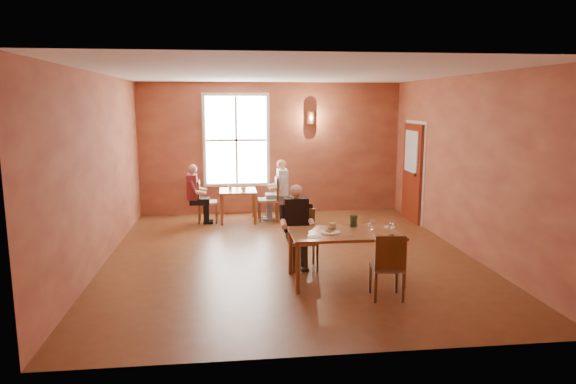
{
  "coord_description": "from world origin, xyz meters",
  "views": [
    {
      "loc": [
        -1.0,
        -8.28,
        2.54
      ],
      "look_at": [
        0.0,
        0.2,
        1.05
      ],
      "focal_mm": 32.0,
      "sensor_mm": 36.0,
      "label": 1
    }
  ],
  "objects": [
    {
      "name": "cup_b",
      "position": [
        -0.96,
        2.78,
        0.73
      ],
      "size": [
        0.13,
        0.13,
        0.09
      ],
      "primitive_type": "imported",
      "rotation": [
        0.0,
        0.0,
        0.36
      ],
      "color": "silver",
      "rests_on": "second_table"
    },
    {
      "name": "knife",
      "position": [
        0.6,
        -1.62,
        0.73
      ],
      "size": [
        0.18,
        0.04,
        0.0
      ],
      "primitive_type": "cube",
      "rotation": [
        0.0,
        0.0,
        0.17
      ],
      "color": "white",
      "rests_on": "main_table"
    },
    {
      "name": "sunglasses",
      "position": [
        1.2,
        -1.66,
        0.74
      ],
      "size": [
        0.11,
        0.11,
        0.01
      ],
      "primitive_type": "cube",
      "rotation": [
        0.0,
        0.0,
        0.75
      ],
      "color": "black",
      "rests_on": "main_table"
    },
    {
      "name": "goblet_a",
      "position": [
        1.06,
        -1.24,
        0.82
      ],
      "size": [
        0.09,
        0.09,
        0.18
      ],
      "primitive_type": null,
      "rotation": [
        0.0,
        0.0,
        0.24
      ],
      "color": "white",
      "rests_on": "main_table"
    },
    {
      "name": "napkin",
      "position": [
        0.15,
        -1.57,
        0.73
      ],
      "size": [
        0.18,
        0.18,
        0.01
      ],
      "primitive_type": "cube",
      "rotation": [
        0.0,
        0.0,
        0.13
      ],
      "color": "white",
      "rests_on": "main_table"
    },
    {
      "name": "sandwich",
      "position": [
        0.46,
        -1.27,
        0.78
      ],
      "size": [
        0.1,
        0.1,
        0.1
      ],
      "primitive_type": "cube",
      "rotation": [
        0.0,
        0.0,
        0.25
      ],
      "color": "#DDAE6B",
      "rests_on": "main_table"
    },
    {
      "name": "main_table",
      "position": [
        0.64,
        -1.36,
        0.36
      ],
      "size": [
        1.56,
        0.88,
        0.73
      ],
      "primitive_type": null,
      "color": "brown",
      "rests_on": "ground"
    },
    {
      "name": "door",
      "position": [
        2.94,
        2.3,
        1.05
      ],
      "size": [
        0.12,
        1.04,
        2.1
      ],
      "primitive_type": "cube",
      "color": "maroon",
      "rests_on": "ground"
    },
    {
      "name": "second_table",
      "position": [
        -0.8,
        2.64,
        0.34
      ],
      "size": [
        0.78,
        0.78,
        0.69
      ],
      "primitive_type": null,
      "color": "brown",
      "rests_on": "ground"
    },
    {
      "name": "goblet_b",
      "position": [
        1.25,
        -1.51,
        0.81
      ],
      "size": [
        0.09,
        0.09,
        0.17
      ],
      "primitive_type": null,
      "rotation": [
        0.0,
        0.0,
        0.32
      ],
      "color": "white",
      "rests_on": "main_table"
    },
    {
      "name": "menu_stand",
      "position": [
        0.83,
        -1.06,
        0.82
      ],
      "size": [
        0.12,
        0.08,
        0.17
      ],
      "primitive_type": "cube",
      "rotation": [
        0.0,
        0.0,
        0.35
      ],
      "color": "#27462F",
      "rests_on": "main_table"
    },
    {
      "name": "diner_maroon",
      "position": [
        -1.48,
        2.64,
        0.61
      ],
      "size": [
        0.49,
        0.49,
        1.22
      ],
      "primitive_type": null,
      "rotation": [
        0.0,
        0.0,
        -1.57
      ],
      "color": "maroon",
      "rests_on": "ground"
    },
    {
      "name": "diner_white",
      "position": [
        -0.12,
        2.64,
        0.64
      ],
      "size": [
        0.51,
        0.51,
        1.28
      ],
      "primitive_type": null,
      "rotation": [
        0.0,
        0.0,
        1.57
      ],
      "color": "silver",
      "rests_on": "ground"
    },
    {
      "name": "window",
      "position": [
        -0.8,
        3.45,
        1.7
      ],
      "size": [
        1.36,
        0.1,
        1.96
      ],
      "primitive_type": "cube",
      "color": "white",
      "rests_on": "wall_back"
    },
    {
      "name": "goblet_c",
      "position": [
        0.94,
        -1.56,
        0.82
      ],
      "size": [
        0.09,
        0.09,
        0.18
      ],
      "primitive_type": null,
      "rotation": [
        0.0,
        0.0,
        -0.39
      ],
      "color": "white",
      "rests_on": "main_table"
    },
    {
      "name": "wall_left",
      "position": [
        -3.0,
        0.0,
        1.5
      ],
      "size": [
        0.04,
        7.0,
        3.0
      ],
      "primitive_type": "cube",
      "color": "brown",
      "rests_on": "ground"
    },
    {
      "name": "chair_empty",
      "position": [
        1.04,
        -2.04,
        0.44
      ],
      "size": [
        0.42,
        0.42,
        0.89
      ],
      "primitive_type": null,
      "rotation": [
        0.0,
        0.0,
        -0.09
      ],
      "color": "#3D1F12",
      "rests_on": "ground"
    },
    {
      "name": "wall_sconce",
      "position": [
        0.9,
        3.4,
        2.2
      ],
      "size": [
        0.16,
        0.16,
        0.28
      ],
      "primitive_type": "cylinder",
      "color": "brown",
      "rests_on": "wall_back"
    },
    {
      "name": "wall_front",
      "position": [
        0.0,
        -3.5,
        1.5
      ],
      "size": [
        6.0,
        0.04,
        3.0
      ],
      "primitive_type": "cube",
      "color": "brown",
      "rests_on": "ground"
    },
    {
      "name": "ground",
      "position": [
        0.0,
        0.0,
        0.0
      ],
      "size": [
        6.0,
        7.0,
        0.01
      ],
      "primitive_type": "cube",
      "color": "brown",
      "rests_on": "ground"
    },
    {
      "name": "ceiling",
      "position": [
        0.0,
        0.0,
        3.0
      ],
      "size": [
        6.0,
        7.0,
        0.04
      ],
      "primitive_type": "cube",
      "color": "white",
      "rests_on": "wall_back"
    },
    {
      "name": "chair_diner_maroon",
      "position": [
        -1.45,
        2.64,
        0.45
      ],
      "size": [
        0.4,
        0.4,
        0.9
      ],
      "primitive_type": null,
      "rotation": [
        0.0,
        0.0,
        -1.57
      ],
      "color": "#4D2E16",
      "rests_on": "ground"
    },
    {
      "name": "wall_back",
      "position": [
        0.0,
        3.5,
        1.5
      ],
      "size": [
        6.0,
        0.04,
        3.0
      ],
      "primitive_type": "cube",
      "color": "brown",
      "rests_on": "ground"
    },
    {
      "name": "cup_a",
      "position": [
        -0.68,
        2.5,
        0.73
      ],
      "size": [
        0.12,
        0.12,
        0.09
      ],
      "primitive_type": "imported",
      "rotation": [
        0.0,
        0.0,
        -0.12
      ],
      "color": "white",
      "rests_on": "second_table"
    },
    {
      "name": "plate_food",
      "position": [
        0.41,
        -1.39,
        0.75
      ],
      "size": [
        0.32,
        0.32,
        0.04
      ],
      "primitive_type": "cylinder",
      "rotation": [
        0.0,
        0.0,
        0.17
      ],
      "color": "white",
      "rests_on": "main_table"
    },
    {
      "name": "diner_main",
      "position": [
        0.14,
        -0.74,
        0.62
      ],
      "size": [
        0.5,
        0.5,
        1.24
      ],
      "primitive_type": null,
      "rotation": [
        0.0,
        0.0,
        3.14
      ],
      "color": "black",
      "rests_on": "ground"
    },
    {
      "name": "chair_diner_main",
      "position": [
        0.14,
        -0.71,
        0.45
      ],
      "size": [
        0.4,
        0.4,
        0.91
      ],
      "primitive_type": null,
      "rotation": [
        0.0,
        0.0,
        3.14
      ],
      "color": "#5E3515",
      "rests_on": "ground"
    },
    {
      "name": "wall_right",
      "position": [
        3.0,
        0.0,
        1.5
      ],
      "size": [
        0.04,
        7.0,
        3.0
      ],
      "primitive_type": "cube",
      "color": "brown",
      "rests_on": "ground"
    },
    {
      "name": "side_plate",
      "position": [
        1.34,
        -1.18,
        0.74
      ],
      "size": [
        0.18,
        0.18,
        0.01
      ],
      "primitive_type": "cylinder",
      "rotation": [
        0.0,
        0.0,
        0.06
      ],
      "color": "white",
      "rests_on": "main_table"
    },
    {
      "name": "chair_diner_white",
      "position": [
        -0.15,
        2.64,
        0.48
      ],
      "size": [
        0.42,
        0.42,
        0.96
      ],
      "primitive_type": null,
      "rotation": [
        0.0,
        0.0,
        1.57
      ],
      "color": "#4A2313",
      "rests_on": "ground"
    }
  ]
}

